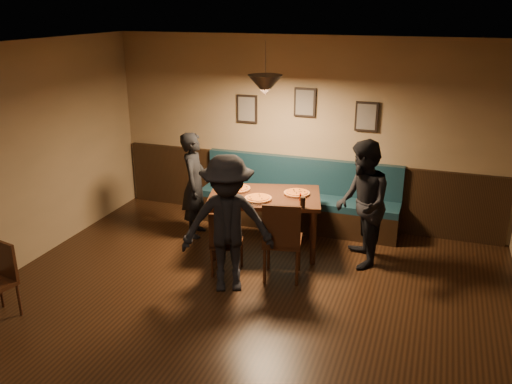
% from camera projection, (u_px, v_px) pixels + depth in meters
% --- Properties ---
extents(floor, '(7.00, 7.00, 0.00)m').
position_uv_depth(floor, '(213.00, 346.00, 5.28)').
color(floor, black).
rests_on(floor, ground).
extents(ceiling, '(7.00, 7.00, 0.00)m').
position_uv_depth(ceiling, '(204.00, 57.00, 4.35)').
color(ceiling, silver).
rests_on(ceiling, ground).
extents(wall_back, '(6.00, 0.00, 6.00)m').
position_uv_depth(wall_back, '(305.00, 132.00, 7.93)').
color(wall_back, '#8C704F').
rests_on(wall_back, ground).
extents(wainscot, '(5.88, 0.06, 1.00)m').
position_uv_depth(wainscot, '(302.00, 190.00, 8.20)').
color(wainscot, black).
rests_on(wainscot, ground).
extents(booth_bench, '(3.00, 0.60, 1.00)m').
position_uv_depth(booth_bench, '(298.00, 195.00, 7.96)').
color(booth_bench, '#0F232D').
rests_on(booth_bench, ground).
extents(picture_left, '(0.32, 0.04, 0.42)m').
position_uv_depth(picture_left, '(247.00, 109.00, 8.08)').
color(picture_left, black).
rests_on(picture_left, wall_back).
extents(picture_center, '(0.32, 0.04, 0.42)m').
position_uv_depth(picture_center, '(305.00, 102.00, 7.75)').
color(picture_center, black).
rests_on(picture_center, wall_back).
extents(picture_right, '(0.32, 0.04, 0.42)m').
position_uv_depth(picture_right, '(366.00, 117.00, 7.52)').
color(picture_right, black).
rests_on(picture_right, wall_back).
extents(pendant_lamp, '(0.44, 0.44, 0.25)m').
position_uv_depth(pendant_lamp, '(265.00, 85.00, 6.64)').
color(pendant_lamp, black).
rests_on(pendant_lamp, ceiling).
extents(dining_table, '(1.66, 1.29, 0.79)m').
position_uv_depth(dining_table, '(264.00, 222.00, 7.26)').
color(dining_table, black).
rests_on(dining_table, floor).
extents(chair_near_left, '(0.45, 0.45, 0.85)m').
position_uv_depth(chair_near_left, '(227.00, 241.00, 6.61)').
color(chair_near_left, black).
rests_on(chair_near_left, floor).
extents(chair_near_right, '(0.53, 0.53, 1.02)m').
position_uv_depth(chair_near_right, '(283.00, 239.00, 6.46)').
color(chair_near_right, '#321A0E').
rests_on(chair_near_right, floor).
extents(diner_left, '(0.46, 0.62, 1.53)m').
position_uv_depth(diner_left, '(195.00, 185.00, 7.61)').
color(diner_left, black).
rests_on(diner_left, floor).
extents(diner_right, '(0.83, 0.95, 1.64)m').
position_uv_depth(diner_right, '(362.00, 204.00, 6.71)').
color(diner_right, black).
rests_on(diner_right, floor).
extents(diner_front, '(1.22, 0.98, 1.65)m').
position_uv_depth(diner_front, '(228.00, 224.00, 6.10)').
color(diner_front, black).
rests_on(diner_front, floor).
extents(pizza_a, '(0.39, 0.39, 0.04)m').
position_uv_depth(pizza_a, '(237.00, 188.00, 7.32)').
color(pizza_a, orange).
rests_on(pizza_a, dining_table).
extents(pizza_b, '(0.37, 0.37, 0.04)m').
position_uv_depth(pizza_b, '(258.00, 198.00, 6.95)').
color(pizza_b, orange).
rests_on(pizza_b, dining_table).
extents(pizza_c, '(0.41, 0.41, 0.04)m').
position_uv_depth(pizza_c, '(297.00, 193.00, 7.14)').
color(pizza_c, gold).
rests_on(pizza_c, dining_table).
extents(soda_glass, '(0.08, 0.08, 0.14)m').
position_uv_depth(soda_glass, '(303.00, 202.00, 6.66)').
color(soda_glass, black).
rests_on(soda_glass, dining_table).
extents(tabasco_bottle, '(0.04, 0.04, 0.12)m').
position_uv_depth(tabasco_bottle, '(300.00, 197.00, 6.89)').
color(tabasco_bottle, maroon).
rests_on(tabasco_bottle, dining_table).
extents(napkin_a, '(0.16, 0.16, 0.01)m').
position_uv_depth(napkin_a, '(227.00, 185.00, 7.52)').
color(napkin_a, '#217C37').
rests_on(napkin_a, dining_table).
extents(napkin_b, '(0.15, 0.15, 0.01)m').
position_uv_depth(napkin_b, '(216.00, 198.00, 7.02)').
color(napkin_b, '#1D6E29').
rests_on(napkin_b, dining_table).
extents(cutlery_set, '(0.16, 0.08, 0.00)m').
position_uv_depth(cutlery_set, '(252.00, 205.00, 6.77)').
color(cutlery_set, silver).
rests_on(cutlery_set, dining_table).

